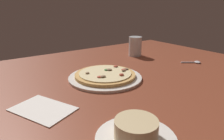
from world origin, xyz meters
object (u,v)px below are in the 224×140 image
(water_glass, at_px, (135,47))
(paper_menu, at_px, (43,109))
(pizza_main, at_px, (105,76))
(ramekin_on_saucer, at_px, (136,133))
(spoon, at_px, (195,62))

(water_glass, distance_m, paper_menu, 0.73)
(pizza_main, distance_m, water_glass, 0.42)
(pizza_main, bearing_deg, paper_menu, 21.11)
(ramekin_on_saucer, relative_size, spoon, 1.96)
(water_glass, relative_size, spoon, 1.17)
(spoon, bearing_deg, water_glass, -63.46)
(spoon, bearing_deg, paper_menu, 2.25)
(water_glass, bearing_deg, ramekin_on_saucer, 48.66)
(pizza_main, height_order, ramekin_on_saucer, ramekin_on_saucer)
(paper_menu, distance_m, spoon, 0.80)
(pizza_main, height_order, spoon, pizza_main)
(ramekin_on_saucer, relative_size, water_glass, 1.68)
(water_glass, bearing_deg, spoon, 116.54)
(paper_menu, bearing_deg, water_glass, -177.08)
(ramekin_on_saucer, relative_size, paper_menu, 1.05)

